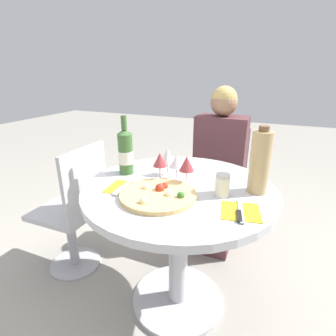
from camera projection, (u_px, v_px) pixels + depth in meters
ground_plane at (177, 300)px, 1.52m from camera, size 12.00×12.00×0.00m
dining_table at (179, 217)px, 1.33m from camera, size 0.93×0.93×0.73m
chair_behind_diner at (220, 183)px, 2.09m from camera, size 0.37×0.37×0.85m
seated_diner at (217, 177)px, 1.93m from camera, size 0.36×0.44×1.16m
chair_empty_side at (75, 213)px, 1.64m from camera, size 0.37×0.37×0.85m
pizza_large at (158, 195)px, 1.16m from camera, size 0.34×0.34×0.05m
wine_bottle at (126, 152)px, 1.39m from camera, size 0.08×0.08×0.31m
tall_carafe at (260, 162)px, 1.16m from camera, size 0.09×0.09×0.31m
sugar_shaker at (222, 185)px, 1.16m from camera, size 0.06×0.06×0.10m
wine_glass_back_left at (168, 155)px, 1.38m from camera, size 0.07×0.07×0.15m
wine_glass_center at (177, 162)px, 1.32m from camera, size 0.07×0.07×0.13m
wine_glass_front_right at (187, 164)px, 1.24m from camera, size 0.07×0.07×0.15m
wine_glass_front_left at (160, 160)px, 1.29m from camera, size 0.07×0.07×0.15m
place_setting_left at (124, 188)px, 1.25m from camera, size 0.16×0.19×0.01m
place_setting_right at (241, 211)px, 1.03m from camera, size 0.18×0.19×0.01m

